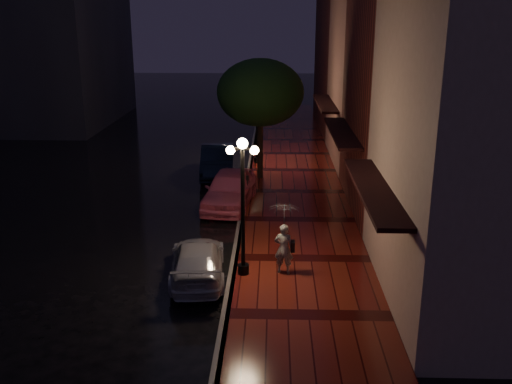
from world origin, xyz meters
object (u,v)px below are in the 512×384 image
(streetlamp_near, at_px, (243,199))
(silver_car, at_px, (198,261))
(navy_car, at_px, (217,161))
(parking_meter, at_px, (247,186))
(pink_car, at_px, (230,189))
(streetlamp_far, at_px, (257,118))
(woman_with_umbrella, at_px, (284,228))
(street_tree, at_px, (260,95))

(streetlamp_near, relative_size, silver_car, 1.06)
(navy_car, height_order, parking_meter, navy_car)
(pink_car, xyz_separation_m, navy_car, (-1.00, 4.93, -0.03))
(streetlamp_far, bearing_deg, woman_with_umbrella, -84.83)
(streetlamp_near, distance_m, pink_car, 7.20)
(street_tree, height_order, pink_car, street_tree)
(streetlamp_far, xyz_separation_m, street_tree, (0.26, -3.01, 1.64))
(silver_car, bearing_deg, woman_with_umbrella, 177.74)
(streetlamp_far, xyz_separation_m, navy_car, (-1.95, -2.17, -1.84))
(woman_with_umbrella, xyz_separation_m, parking_meter, (-1.46, 6.92, -0.77))
(street_tree, height_order, navy_car, street_tree)
(streetlamp_near, height_order, woman_with_umbrella, streetlamp_near)
(streetlamp_near, relative_size, woman_with_umbrella, 1.90)
(streetlamp_near, xyz_separation_m, parking_meter, (-0.20, 7.02, -1.72))
(silver_car, height_order, parking_meter, parking_meter)
(parking_meter, bearing_deg, woman_with_umbrella, -85.09)
(streetlamp_far, relative_size, parking_meter, 3.57)
(street_tree, xyz_separation_m, navy_car, (-2.21, 0.84, -3.48))
(street_tree, distance_m, parking_meter, 5.22)
(street_tree, xyz_separation_m, silver_car, (-1.67, -11.06, -3.66))
(silver_car, height_order, woman_with_umbrella, woman_with_umbrella)
(streetlamp_far, relative_size, pink_car, 0.93)
(streetlamp_near, relative_size, parking_meter, 3.57)
(navy_car, distance_m, parking_meter, 5.12)
(silver_car, bearing_deg, navy_car, -93.25)
(streetlamp_near, height_order, streetlamp_far, same)
(streetlamp_far, bearing_deg, parking_meter, -91.64)
(streetlamp_near, relative_size, streetlamp_far, 1.00)
(navy_car, height_order, silver_car, navy_car)
(streetlamp_far, bearing_deg, streetlamp_near, -90.00)
(silver_car, xyz_separation_m, parking_meter, (1.22, 7.09, 0.30))
(parking_meter, bearing_deg, silver_car, -106.70)
(streetlamp_near, xyz_separation_m, street_tree, (0.26, 10.99, 1.64))
(streetlamp_near, bearing_deg, pink_car, 97.83)
(street_tree, relative_size, parking_meter, 4.80)
(navy_car, distance_m, woman_with_umbrella, 12.19)
(navy_car, bearing_deg, pink_car, -82.76)
(pink_car, bearing_deg, street_tree, 80.13)
(silver_car, relative_size, woman_with_umbrella, 1.78)
(street_tree, xyz_separation_m, parking_meter, (-0.46, -3.97, -3.36))
(streetlamp_far, distance_m, navy_car, 3.45)
(streetlamp_near, distance_m, navy_car, 12.13)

